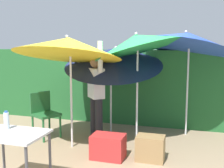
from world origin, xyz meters
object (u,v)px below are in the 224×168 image
(umbrella_orange, at_px, (113,57))
(chair_plastic, at_px, (44,112))
(bottle_water, at_px, (6,120))
(umbrella_rainbow, at_px, (187,41))
(folding_table, at_px, (13,140))
(umbrella_navy, at_px, (137,43))
(umbrella_yellow, at_px, (69,47))
(crate_cardboard, at_px, (150,148))
(cooler_box, at_px, (108,147))
(person_vendor, at_px, (96,92))

(umbrella_orange, relative_size, chair_plastic, 2.34)
(bottle_water, bearing_deg, umbrella_orange, 74.03)
(umbrella_rainbow, height_order, folding_table, umbrella_rainbow)
(umbrella_orange, distance_m, umbrella_navy, 0.76)
(umbrella_yellow, relative_size, chair_plastic, 2.39)
(umbrella_yellow, distance_m, crate_cardboard, 2.16)
(umbrella_navy, relative_size, cooler_box, 4.30)
(person_vendor, relative_size, crate_cardboard, 4.30)
(cooler_box, xyz_separation_m, crate_cardboard, (0.66, 0.10, 0.01))
(chair_plastic, distance_m, cooler_box, 1.68)
(crate_cardboard, xyz_separation_m, bottle_water, (-1.68, -1.24, 0.64))
(umbrella_rainbow, relative_size, crate_cardboard, 5.42)
(umbrella_orange, relative_size, folding_table, 2.60)
(umbrella_yellow, relative_size, bottle_water, 8.86)
(cooler_box, bearing_deg, umbrella_navy, 73.91)
(cooler_box, relative_size, crate_cardboard, 1.20)
(folding_table, bearing_deg, cooler_box, 56.38)
(umbrella_navy, bearing_deg, bottle_water, -122.02)
(crate_cardboard, xyz_separation_m, folding_table, (-1.50, -1.36, 0.44))
(umbrella_orange, distance_m, crate_cardboard, 2.08)
(umbrella_yellow, bearing_deg, crate_cardboard, -7.52)
(person_vendor, height_order, folding_table, person_vendor)
(cooler_box, distance_m, bottle_water, 1.66)
(umbrella_rainbow, relative_size, chair_plastic, 2.66)
(folding_table, bearing_deg, umbrella_orange, 78.45)
(crate_cardboard, bearing_deg, folding_table, -137.72)
(person_vendor, bearing_deg, umbrella_navy, 8.99)
(umbrella_yellow, bearing_deg, person_vendor, 57.24)
(bottle_water, bearing_deg, person_vendor, 74.59)
(umbrella_rainbow, distance_m, umbrella_navy, 1.12)
(chair_plastic, bearing_deg, cooler_box, -22.65)
(chair_plastic, height_order, folding_table, chair_plastic)
(umbrella_rainbow, height_order, crate_cardboard, umbrella_rainbow)
(umbrella_navy, height_order, crate_cardboard, umbrella_navy)
(person_vendor, distance_m, folding_table, 2.10)
(umbrella_yellow, bearing_deg, folding_table, -91.42)
(cooler_box, height_order, bottle_water, bottle_water)
(umbrella_navy, bearing_deg, crate_cardboard, -63.32)
(umbrella_rainbow, distance_m, chair_plastic, 3.14)
(person_vendor, xyz_separation_m, chair_plastic, (-1.04, -0.15, -0.42))
(umbrella_navy, relative_size, crate_cardboard, 5.17)
(umbrella_orange, relative_size, person_vendor, 1.11)
(umbrella_orange, relative_size, cooler_box, 3.96)
(umbrella_yellow, bearing_deg, bottle_water, -98.54)
(person_vendor, distance_m, bottle_water, 2.00)
(umbrella_orange, xyz_separation_m, cooler_box, (0.31, -1.33, -1.38))
(bottle_water, bearing_deg, umbrella_rainbow, 52.38)
(umbrella_orange, bearing_deg, umbrella_yellow, -115.41)
(umbrella_yellow, bearing_deg, chair_plastic, 154.86)
(umbrella_navy, xyz_separation_m, folding_table, (-1.10, -2.16, -1.21))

